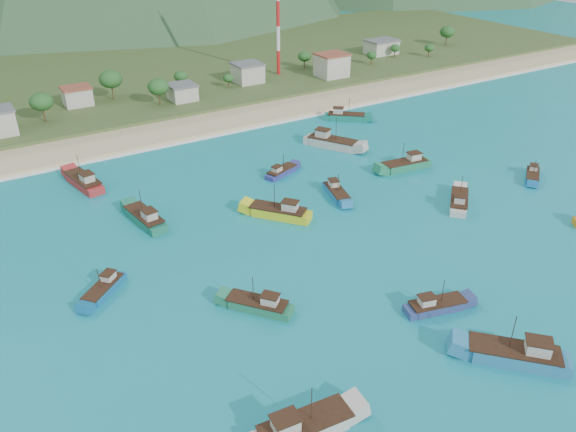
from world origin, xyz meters
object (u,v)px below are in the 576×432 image
boat_25 (281,172)px  boat_4 (436,306)px  boat_18 (84,182)px  boat_29 (303,428)px  radio_tower (278,1)px  boat_1 (516,355)px  boat_17 (332,143)px  boat_22 (104,289)px  boat_23 (532,176)px  boat_19 (459,202)px  boat_30 (336,193)px  boat_6 (405,165)px  boat_26 (345,117)px  boat_3 (145,219)px  boat_11 (279,213)px  boat_9 (258,306)px

boat_25 → boat_4: bearing=-26.1°
boat_18 → boat_29: size_ratio=1.03×
radio_tower → boat_1: radio_tower is taller
boat_17 → radio_tower: bearing=-139.1°
boat_22 → boat_23: size_ratio=1.00×
boat_4 → boat_29: (-28.93, -8.52, 0.29)m
boat_19 → boat_30: (-18.54, 16.13, -0.13)m
boat_1 → boat_25: size_ratio=1.33×
boat_22 → boat_30: 50.79m
boat_25 → boat_23: bearing=35.9°
boat_25 → boat_30: boat_30 is taller
boat_6 → boat_22: boat_6 is taller
boat_22 → boat_26: boat_26 is taller
boat_22 → boat_30: boat_30 is taller
boat_18 → boat_19: (61.90, -48.11, -0.18)m
boat_3 → boat_4: size_ratio=1.22×
boat_17 → boat_18: (-58.11, 9.45, -0.13)m
boat_4 → boat_17: 65.24m
boat_22 → boat_26: 91.61m
boat_25 → boat_29: 70.37m
boat_3 → boat_22: bearing=-133.5°
boat_18 → boat_30: 53.87m
boat_3 → boat_18: size_ratio=0.94×
boat_6 → boat_19: size_ratio=1.20×
boat_29 → boat_19: bearing=123.4°
boat_19 → boat_26: boat_26 is taller
boat_17 → boat_29: 87.11m
radio_tower → boat_11: bearing=-120.5°
boat_22 → boat_29: 40.41m
boat_23 → boat_30: (-41.96, 15.48, 0.11)m
radio_tower → boat_9: (-67.10, -107.56, -24.75)m
boat_23 → boat_22: bearing=48.8°
boat_1 → boat_17: (22.84, 73.93, 0.07)m
boat_11 → boat_23: (56.58, -14.02, -0.38)m
boat_18 → boat_26: boat_18 is taller
boat_3 → boat_11: bearing=-34.2°
boat_9 → boat_18: boat_18 is taller
boat_9 → boat_17: boat_17 is taller
boat_1 → boat_3: bearing=72.0°
boat_4 → boat_22: bearing=-111.8°
boat_25 → boat_22: bearing=-84.1°
boat_29 → boat_1: bearing=86.2°
boat_9 → boat_30: bearing=-1.5°
boat_4 → boat_11: bearing=-157.2°
boat_3 → boat_19: 61.67m
boat_9 → boat_22: 24.56m
boat_1 → boat_29: (-30.11, 4.76, -0.09)m
boat_25 → boat_18: bearing=-134.2°
boat_19 → boat_25: bearing=174.2°
boat_1 → boat_3: size_ratio=1.00×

